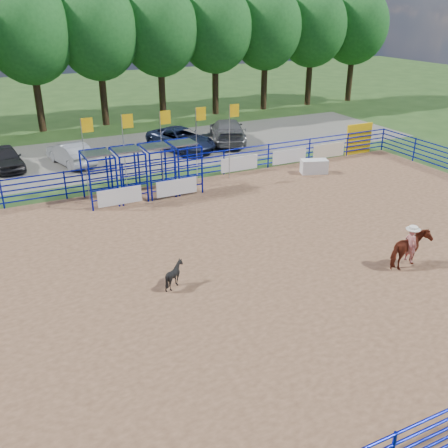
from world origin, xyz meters
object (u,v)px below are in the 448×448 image
(car_a, at_px, (6,158))
(car_c, at_px, (181,139))
(calf, at_px, (174,275))
(announcer_table, at_px, (314,166))
(car_b, at_px, (71,153))
(car_d, at_px, (227,131))
(horse_and_rider, at_px, (410,247))

(car_a, distance_m, car_c, 11.07)
(calf, height_order, car_a, car_a)
(announcer_table, relative_size, car_b, 0.36)
(car_b, xyz_separation_m, car_d, (11.12, 0.55, 0.12))
(horse_and_rider, xyz_separation_m, car_b, (-9.03, 19.09, -0.14))
(car_b, relative_size, car_c, 0.80)
(horse_and_rider, relative_size, car_a, 0.59)
(car_c, distance_m, car_d, 3.77)
(announcer_table, bearing_deg, calf, -144.96)
(calf, relative_size, car_a, 0.23)
(calf, height_order, car_c, car_c)
(calf, xyz_separation_m, car_a, (-4.21, 17.32, 0.21))
(horse_and_rider, relative_size, car_b, 0.55)
(car_d, bearing_deg, car_c, 27.90)
(horse_and_rider, height_order, calf, horse_and_rider)
(car_b, height_order, car_c, car_c)
(announcer_table, height_order, calf, calf)
(horse_and_rider, bearing_deg, calf, 163.07)
(announcer_table, bearing_deg, car_d, 99.19)
(car_a, xyz_separation_m, car_c, (11.05, -0.70, 0.06))
(car_a, relative_size, car_b, 0.94)
(car_a, relative_size, car_c, 0.75)
(car_a, bearing_deg, announcer_table, -35.27)
(horse_and_rider, bearing_deg, car_c, 94.92)
(announcer_table, height_order, horse_and_rider, horse_and_rider)
(calf, xyz_separation_m, car_c, (6.84, 16.62, 0.27))
(car_c, bearing_deg, horse_and_rider, -103.06)
(announcer_table, xyz_separation_m, calf, (-11.98, -8.40, 0.05))
(announcer_table, relative_size, horse_and_rider, 0.65)
(car_d, bearing_deg, car_a, 20.21)
(announcer_table, height_order, car_b, car_b)
(horse_and_rider, relative_size, car_c, 0.44)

